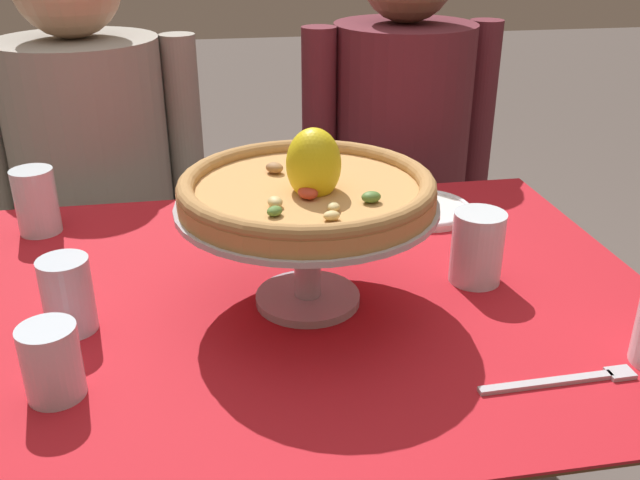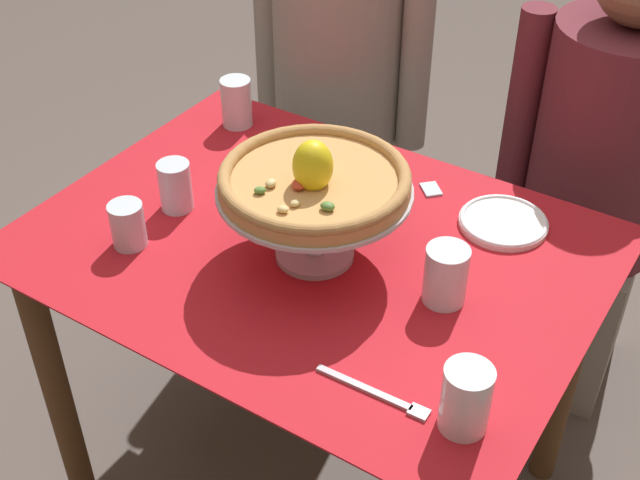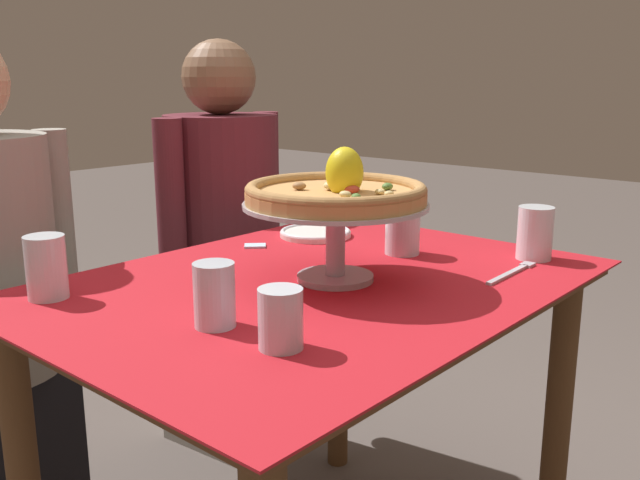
{
  "view_description": "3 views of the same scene",
  "coord_description": "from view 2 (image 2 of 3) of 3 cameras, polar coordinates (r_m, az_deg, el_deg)",
  "views": [
    {
      "loc": [
        -0.11,
        -0.9,
        1.25
      ],
      "look_at": [
        0.06,
        0.04,
        0.8
      ],
      "focal_mm": 39.01,
      "sensor_mm": 36.0,
      "label": 1
    },
    {
      "loc": [
        0.71,
        -1.08,
        1.75
      ],
      "look_at": [
        0.06,
        -0.06,
        0.81
      ],
      "focal_mm": 47.24,
      "sensor_mm": 36.0,
      "label": 2
    },
    {
      "loc": [
        -0.99,
        -0.87,
        1.13
      ],
      "look_at": [
        0.06,
        0.04,
        0.81
      ],
      "focal_mm": 38.94,
      "sensor_mm": 36.0,
      "label": 3
    }
  ],
  "objects": [
    {
      "name": "diner_left",
      "position": [
        2.37,
        1.29,
        8.99
      ],
      "size": [
        0.51,
        0.39,
        1.24
      ],
      "color": "black",
      "rests_on": "ground"
    },
    {
      "name": "water_glass_front_left",
      "position": [
        1.66,
        -12.87,
        0.85
      ],
      "size": [
        0.07,
        0.07,
        0.09
      ],
      "color": "silver",
      "rests_on": "dining_table"
    },
    {
      "name": "pizza_stand",
      "position": [
        1.55,
        -0.37,
        2.29
      ],
      "size": [
        0.36,
        0.36,
        0.16
      ],
      "color": "#B7B7C1",
      "rests_on": "dining_table"
    },
    {
      "name": "water_glass_side_left",
      "position": [
        1.74,
        -9.76,
        3.47
      ],
      "size": [
        0.07,
        0.07,
        0.11
      ],
      "color": "silver",
      "rests_on": "dining_table"
    },
    {
      "name": "side_plate",
      "position": [
        1.73,
        12.32,
        1.22
      ],
      "size": [
        0.18,
        0.18,
        0.02
      ],
      "color": "white",
      "rests_on": "dining_table"
    },
    {
      "name": "ground_plane",
      "position": [
        2.18,
        -0.43,
        -15.75
      ],
      "size": [
        14.0,
        14.0,
        0.0
      ],
      "primitive_type": "plane",
      "color": "#5B514C"
    },
    {
      "name": "pizza",
      "position": [
        1.51,
        -0.39,
        4.19
      ],
      "size": [
        0.35,
        0.35,
        0.11
      ],
      "color": "tan",
      "rests_on": "pizza_stand"
    },
    {
      "name": "dining_table",
      "position": [
        1.72,
        -0.52,
        -3.5
      ],
      "size": [
        1.1,
        0.81,
        0.74
      ],
      "color": "brown",
      "rests_on": "ground"
    },
    {
      "name": "water_glass_back_left",
      "position": [
        2.02,
        -5.67,
        9.07
      ],
      "size": [
        0.07,
        0.07,
        0.12
      ],
      "color": "silver",
      "rests_on": "dining_table"
    },
    {
      "name": "dinner_fork",
      "position": [
        1.36,
        3.98,
        -10.38
      ],
      "size": [
        0.2,
        0.02,
        0.01
      ],
      "color": "#B7B7C1",
      "rests_on": "dining_table"
    },
    {
      "name": "diner_right",
      "position": [
        2.15,
        18.16,
        3.16
      ],
      "size": [
        0.49,
        0.36,
        1.24
      ],
      "color": "gray",
      "rests_on": "ground"
    },
    {
      "name": "water_glass_side_right",
      "position": [
        1.51,
        8.49,
        -2.58
      ],
      "size": [
        0.08,
        0.08,
        0.11
      ],
      "color": "silver",
      "rests_on": "dining_table"
    },
    {
      "name": "water_glass_front_right",
      "position": [
        1.3,
        9.82,
        -10.75
      ],
      "size": [
        0.08,
        0.08,
        0.12
      ],
      "color": "white",
      "rests_on": "dining_table"
    },
    {
      "name": "sugar_packet",
      "position": [
        1.81,
        7.53,
        3.43
      ],
      "size": [
        0.06,
        0.06,
        0.0
      ],
      "primitive_type": "cube",
      "rotation": [
        0.0,
        0.0,
        2.36
      ],
      "color": "silver",
      "rests_on": "dining_table"
    }
  ]
}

